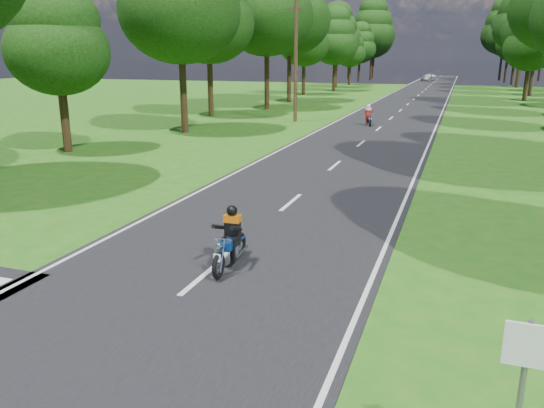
% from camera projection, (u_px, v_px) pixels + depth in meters
% --- Properties ---
extents(ground, '(160.00, 160.00, 0.00)m').
position_uv_depth(ground, '(151.00, 321.00, 9.08)').
color(ground, '#206316').
rests_on(ground, ground).
extents(main_road, '(7.00, 140.00, 0.02)m').
position_uv_depth(main_road, '(414.00, 99.00, 54.46)').
color(main_road, black).
rests_on(main_road, ground).
extents(road_markings, '(7.40, 140.00, 0.01)m').
position_uv_depth(road_markings, '(410.00, 101.00, 52.80)').
color(road_markings, silver).
rests_on(road_markings, main_road).
extents(treeline, '(40.00, 115.35, 14.78)m').
position_uv_depth(treeline, '(439.00, 20.00, 60.90)').
color(treeline, black).
rests_on(treeline, ground).
extents(telegraph_pole, '(1.20, 0.26, 8.00)m').
position_uv_depth(telegraph_pole, '(296.00, 60.00, 35.32)').
color(telegraph_pole, '#382616').
rests_on(telegraph_pole, ground).
extents(road_sign, '(0.45, 0.07, 2.00)m').
position_uv_depth(road_sign, '(523.00, 382.00, 5.12)').
color(road_sign, slate).
rests_on(road_sign, ground).
extents(rider_near_blue, '(0.62, 1.61, 1.32)m').
position_uv_depth(rider_near_blue, '(230.00, 237.00, 11.20)').
color(rider_near_blue, navy).
rests_on(rider_near_blue, main_road).
extents(rider_far_red, '(1.01, 1.70, 1.34)m').
position_uv_depth(rider_far_red, '(369.00, 115.00, 34.08)').
color(rider_far_red, maroon).
rests_on(rider_far_red, main_road).
extents(distant_car, '(2.84, 4.25, 1.35)m').
position_uv_depth(distant_car, '(429.00, 77.00, 92.84)').
color(distant_car, silver).
rests_on(distant_car, main_road).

